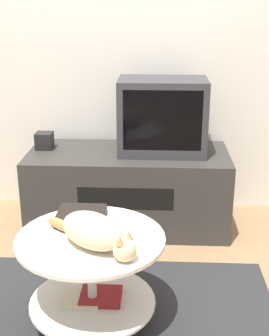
% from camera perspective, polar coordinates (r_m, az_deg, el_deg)
% --- Properties ---
extents(ground_plane, '(12.00, 12.00, 0.00)m').
position_cam_1_polar(ground_plane, '(2.42, -5.72, -18.59)').
color(ground_plane, '#93704C').
extents(wall_back, '(8.00, 0.05, 2.60)m').
position_cam_1_polar(wall_back, '(3.40, -2.71, 16.42)').
color(wall_back, silver).
rests_on(wall_back, ground_plane).
extents(rug, '(1.88, 1.17, 0.02)m').
position_cam_1_polar(rug, '(2.41, -5.73, -18.40)').
color(rug, '#28282B').
rests_on(rug, ground_plane).
extents(tv_stand, '(1.35, 0.60, 0.53)m').
position_cam_1_polar(tv_stand, '(3.24, -0.76, -2.56)').
color(tv_stand, '#33302D').
rests_on(tv_stand, ground_plane).
extents(tv, '(0.57, 0.36, 0.49)m').
position_cam_1_polar(tv, '(3.10, 3.41, 6.31)').
color(tv, '#333338').
rests_on(tv, tv_stand).
extents(speaker, '(0.11, 0.11, 0.11)m').
position_cam_1_polar(speaker, '(3.27, -10.93, 3.29)').
color(speaker, black).
rests_on(speaker, tv_stand).
extents(coffee_table, '(0.68, 0.68, 0.46)m').
position_cam_1_polar(coffee_table, '(2.24, -5.24, -12.30)').
color(coffee_table, '#B2B2B7').
rests_on(coffee_table, rug).
extents(dvd_box, '(0.23, 0.20, 0.05)m').
position_cam_1_polar(dvd_box, '(2.31, -6.50, -5.80)').
color(dvd_box, black).
rests_on(dvd_box, coffee_table).
extents(cat, '(0.45, 0.37, 0.15)m').
position_cam_1_polar(cat, '(2.04, -4.91, -7.80)').
color(cat, beige).
rests_on(cat, coffee_table).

